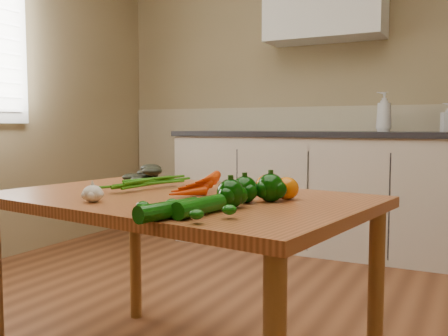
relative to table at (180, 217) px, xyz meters
name	(u,v)px	position (x,y,z in m)	size (l,w,h in m)	color
room	(195,46)	(-0.05, 0.20, 0.63)	(4.04, 5.04, 2.64)	brown
counter_run	(358,192)	(0.16, 2.22, -0.16)	(2.84, 0.64, 1.14)	beige
table	(180,217)	(0.00, 0.00, 0.00)	(1.40, 1.01, 0.70)	#AD5D32
soap_bottle_a	(384,112)	(0.31, 2.29, 0.43)	(0.11, 0.11, 0.29)	silver
carrot_bunch	(182,184)	(-0.02, 0.06, 0.11)	(0.24, 0.19, 0.06)	#CD3904
leafy_greens	(146,171)	(-0.36, 0.30, 0.12)	(0.19, 0.17, 0.09)	black
garlic_bulb	(93,194)	(-0.16, -0.27, 0.10)	(0.07, 0.07, 0.06)	silver
pepper_a	(245,190)	(0.28, -0.05, 0.12)	(0.08, 0.08, 0.08)	#043202
pepper_b	(271,188)	(0.34, 0.01, 0.12)	(0.09, 0.09, 0.09)	#043202
pepper_c	(231,194)	(0.28, -0.16, 0.12)	(0.09, 0.09, 0.09)	#043202
tomato_a	(245,186)	(0.20, 0.12, 0.11)	(0.06, 0.06, 0.06)	#820206
tomato_b	(267,185)	(0.27, 0.15, 0.11)	(0.08, 0.08, 0.07)	#DC6805
tomato_c	(287,188)	(0.38, 0.07, 0.11)	(0.08, 0.08, 0.08)	#DC6805
zucchini_a	(200,206)	(0.27, -0.32, 0.10)	(0.05, 0.05, 0.20)	#084307
zucchini_b	(168,210)	(0.22, -0.40, 0.10)	(0.05, 0.05, 0.21)	#084307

